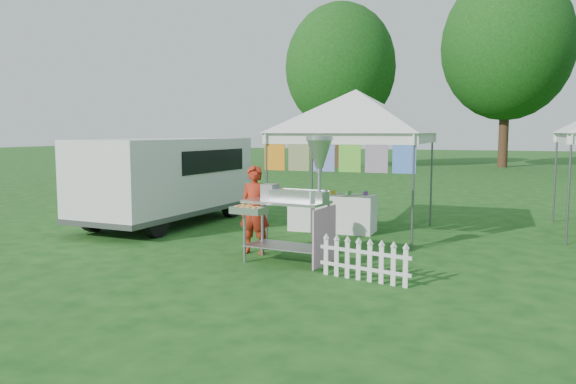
% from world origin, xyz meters
% --- Properties ---
extents(ground, '(120.00, 120.00, 0.00)m').
position_xyz_m(ground, '(0.00, 0.00, 0.00)').
color(ground, '#144313').
rests_on(ground, ground).
extents(canopy_main, '(4.24, 4.24, 3.45)m').
position_xyz_m(canopy_main, '(0.00, 3.49, 2.99)').
color(canopy_main, '#59595E').
rests_on(canopy_main, ground).
extents(tree_left, '(6.40, 6.40, 9.53)m').
position_xyz_m(tree_left, '(-6.00, 24.00, 5.83)').
color(tree_left, '#331B12').
rests_on(tree_left, ground).
extents(tree_mid, '(7.60, 7.60, 11.52)m').
position_xyz_m(tree_mid, '(3.00, 28.00, 7.14)').
color(tree_mid, '#331B12').
rests_on(tree_mid, ground).
extents(donut_cart, '(1.58, 0.98, 2.06)m').
position_xyz_m(donut_cart, '(-0.13, 0.30, 1.21)').
color(donut_cart, gray).
rests_on(donut_cart, ground).
extents(vendor, '(0.58, 0.40, 1.54)m').
position_xyz_m(vendor, '(-1.11, 0.81, 0.77)').
color(vendor, '#A52714').
rests_on(vendor, ground).
extents(cargo_van, '(2.21, 4.85, 1.97)m').
position_xyz_m(cargo_van, '(-4.30, 3.14, 1.06)').
color(cargo_van, silver).
rests_on(cargo_van, ground).
extents(picket_fence, '(1.40, 0.37, 0.56)m').
position_xyz_m(picket_fence, '(1.09, -0.31, 0.29)').
color(picket_fence, silver).
rests_on(picket_fence, ground).
extents(display_table, '(1.80, 0.70, 0.79)m').
position_xyz_m(display_table, '(-0.47, 3.44, 0.40)').
color(display_table, white).
rests_on(display_table, ground).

